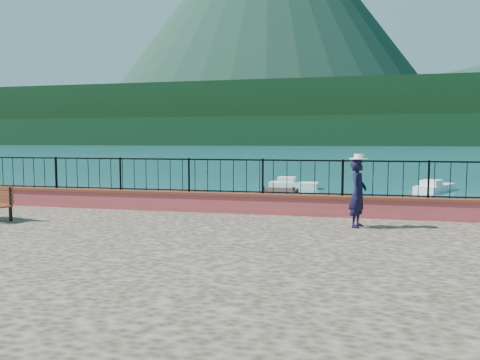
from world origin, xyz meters
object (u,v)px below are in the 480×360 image
at_px(person, 358,193).
at_px(boat_4, 294,183).
at_px(boat_0, 153,202).
at_px(boat_1, 410,211).
at_px(boat_5, 435,185).

height_order(person, boat_4, person).
xyz_separation_m(person, boat_0, (-9.22, 8.88, -1.62)).
height_order(boat_1, boat_4, same).
xyz_separation_m(boat_1, boat_5, (2.92, 12.12, 0.00)).
xyz_separation_m(person, boat_5, (5.17, 20.67, -1.62)).
relative_size(boat_1, boat_4, 1.26).
bearing_deg(boat_0, boat_4, 36.81).
height_order(person, boat_1, person).
xyz_separation_m(boat_1, boat_4, (-6.16, 11.92, 0.00)).
distance_m(boat_1, boat_4, 13.42).
bearing_deg(boat_5, boat_1, -165.64).
relative_size(person, boat_4, 0.50).
bearing_deg(boat_0, person, -72.53).
bearing_deg(boat_4, boat_1, -59.26).
relative_size(boat_1, boat_5, 1.00).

